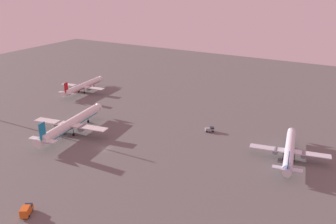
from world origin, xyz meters
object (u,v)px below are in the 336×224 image
(airplane_near_gate, at_px, (83,86))
(baggage_tractor, at_px, (210,129))
(airplane_terminal_side, at_px, (71,124))
(catering_truck, at_px, (26,210))
(airplane_far_stand, at_px, (290,150))

(airplane_near_gate, xyz_separation_m, baggage_tractor, (93.01, -18.32, -2.57))
(airplane_terminal_side, bearing_deg, catering_truck, -67.70)
(airplane_terminal_side, height_order, baggage_tractor, airplane_terminal_side)
(airplane_far_stand, bearing_deg, catering_truck, -138.46)
(catering_truck, bearing_deg, airplane_far_stand, 20.33)
(airplane_terminal_side, relative_size, baggage_tractor, 10.44)
(airplane_far_stand, relative_size, airplane_near_gate, 1.01)
(airplane_terminal_side, relative_size, catering_truck, 7.83)
(airplane_near_gate, bearing_deg, baggage_tractor, -16.77)
(airplane_far_stand, distance_m, airplane_near_gate, 133.95)
(airplane_terminal_side, bearing_deg, airplane_far_stand, 5.32)
(airplane_terminal_side, xyz_separation_m, airplane_near_gate, (-38.77, 51.18, -0.85))
(airplane_terminal_side, distance_m, airplane_near_gate, 64.21)
(airplane_far_stand, height_order, catering_truck, airplane_far_stand)
(airplane_far_stand, relative_size, catering_truck, 6.46)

